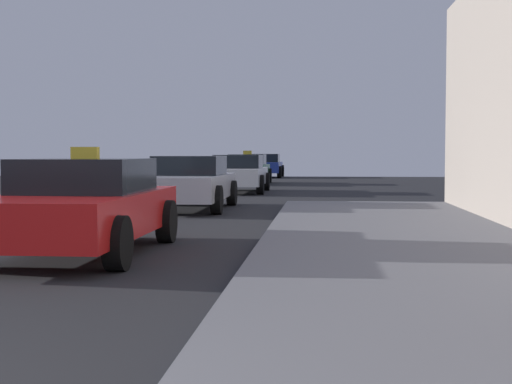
{
  "coord_description": "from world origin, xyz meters",
  "views": [
    {
      "loc": [
        2.85,
        -3.01,
        1.36
      ],
      "look_at": [
        2.12,
        5.53,
        0.91
      ],
      "focal_mm": 53.82,
      "sensor_mm": 36.0,
      "label": 1
    }
  ],
  "objects": [
    {
      "name": "car_red",
      "position": [
        -0.34,
        6.96,
        0.65
      ],
      "size": [
        1.96,
        4.33,
        1.43
      ],
      "rotation": [
        0.0,
        0.0,
        3.14
      ],
      "color": "red",
      "rests_on": "ground_plane"
    },
    {
      "name": "car_white",
      "position": [
        0.02,
        22.84,
        0.65
      ],
      "size": [
        1.96,
        4.2,
        1.27
      ],
      "rotation": [
        0.0,
        0.0,
        3.14
      ],
      "color": "white",
      "rests_on": "ground_plane"
    },
    {
      "name": "car_blue",
      "position": [
        -0.27,
        38.73,
        0.65
      ],
      "size": [
        2.03,
        4.2,
        1.27
      ],
      "rotation": [
        0.0,
        0.0,
        3.14
      ],
      "color": "#233899",
      "rests_on": "ground_plane"
    },
    {
      "name": "car_green",
      "position": [
        -0.36,
        29.95,
        0.65
      ],
      "size": [
        1.94,
        4.03,
        1.43
      ],
      "rotation": [
        0.0,
        0.0,
        3.14
      ],
      "color": "#196638",
      "rests_on": "ground_plane"
    },
    {
      "name": "car_silver",
      "position": [
        -0.29,
        14.99,
        0.65
      ],
      "size": [
        1.95,
        4.42,
        1.27
      ],
      "rotation": [
        0.0,
        0.0,
        3.14
      ],
      "color": "#B7B7BF",
      "rests_on": "ground_plane"
    }
  ]
}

